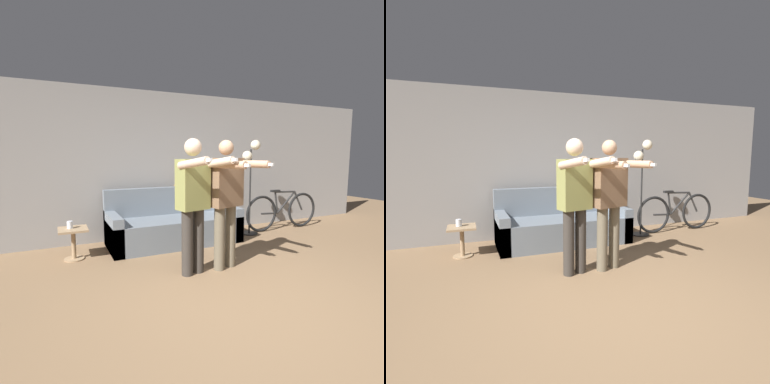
% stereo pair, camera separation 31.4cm
% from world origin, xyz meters
% --- Properties ---
extents(ground_plane, '(16.00, 16.00, 0.00)m').
position_xyz_m(ground_plane, '(0.00, 0.00, 0.00)').
color(ground_plane, '#846647').
extents(wall_back, '(10.00, 0.05, 2.60)m').
position_xyz_m(wall_back, '(0.00, 2.99, 1.30)').
color(wall_back, gray).
rests_on(wall_back, ground_plane).
extents(couch, '(2.19, 0.89, 0.92)m').
position_xyz_m(couch, '(0.05, 2.42, 0.29)').
color(couch, slate).
rests_on(couch, ground_plane).
extents(person_left, '(0.55, 0.74, 1.69)m').
position_xyz_m(person_left, '(-0.21, 1.05, 0.97)').
color(person_left, '#38332D').
rests_on(person_left, ground_plane).
extents(person_right, '(0.63, 0.77, 1.67)m').
position_xyz_m(person_right, '(0.25, 1.05, 0.97)').
color(person_right, '#6B604C').
rests_on(person_right, ground_plane).
extents(cat, '(0.44, 0.15, 0.16)m').
position_xyz_m(cat, '(0.46, 2.74, 0.99)').
color(cat, tan).
rests_on(cat, couch).
extents(floor_lamp, '(0.36, 0.32, 1.76)m').
position_xyz_m(floor_lamp, '(1.57, 2.36, 1.29)').
color(floor_lamp, black).
rests_on(floor_lamp, ground_plane).
extents(side_table, '(0.40, 0.40, 0.45)m').
position_xyz_m(side_table, '(-1.54, 2.25, 0.32)').
color(side_table, '#A38460').
rests_on(side_table, ground_plane).
extents(cup, '(0.08, 0.08, 0.10)m').
position_xyz_m(cup, '(-1.58, 2.27, 0.50)').
color(cup, silver).
rests_on(cup, side_table).
extents(bicycle, '(1.74, 0.07, 0.81)m').
position_xyz_m(bicycle, '(2.37, 2.38, 0.37)').
color(bicycle, black).
rests_on(bicycle, ground_plane).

